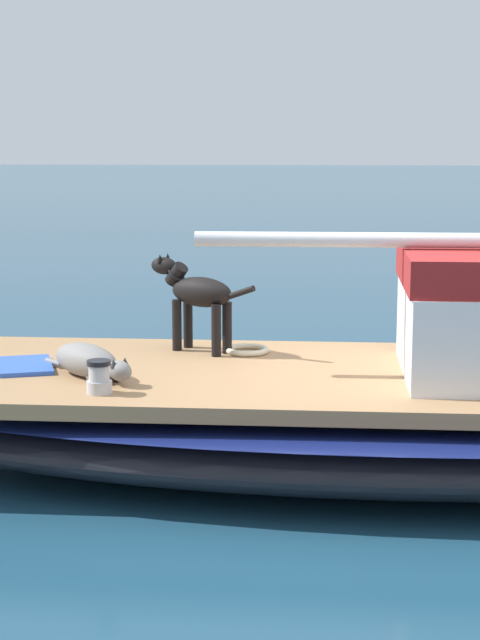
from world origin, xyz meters
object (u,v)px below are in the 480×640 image
at_px(coiled_rope, 247,350).
at_px(dog_black, 197,295).
at_px(dog_grey, 89,361).
at_px(sailboat_main, 387,419).
at_px(deck_winch, 99,378).
at_px(deck_towel, 25,366).

bearing_deg(coiled_rope, dog_black, -96.78).
bearing_deg(dog_black, dog_grey, -35.35).
xyz_separation_m(sailboat_main, dog_black, (-0.63, -1.36, 0.75)).
distance_m(deck_winch, coiled_rope, 1.53).
relative_size(coiled_rope, deck_towel, 0.58).
bearing_deg(dog_black, deck_winch, -20.01).
bearing_deg(sailboat_main, dog_grey, -82.68).
relative_size(sailboat_main, dog_grey, 9.76).
height_order(sailboat_main, coiled_rope, coiled_rope).
distance_m(sailboat_main, deck_towel, 2.51).
xyz_separation_m(dog_grey, deck_towel, (-0.25, -0.50, -0.09)).
bearing_deg(dog_grey, coiled_rope, 129.92).
distance_m(sailboat_main, dog_black, 1.67).
relative_size(dog_black, coiled_rope, 2.59).
bearing_deg(deck_towel, sailboat_main, 90.16).
bearing_deg(sailboat_main, deck_winch, -69.57).
bearing_deg(deck_winch, dog_grey, -160.87).
xyz_separation_m(sailboat_main, coiled_rope, (-0.58, -0.98, 0.35)).
bearing_deg(deck_winch, coiled_rope, 146.05).
relative_size(dog_grey, deck_winch, 3.55).
height_order(sailboat_main, dog_grey, dog_grey).
distance_m(dog_grey, coiled_rope, 1.31).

